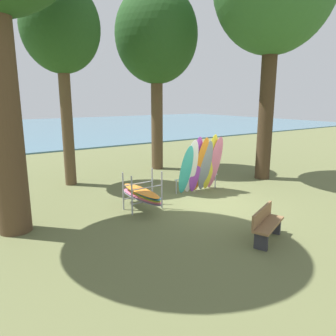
{
  "coord_description": "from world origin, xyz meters",
  "views": [
    {
      "loc": [
        -7.16,
        -7.9,
        3.56
      ],
      "look_at": [
        -0.89,
        1.33,
        1.1
      ],
      "focal_mm": 33.91,
      "sensor_mm": 36.0,
      "label": 1
    }
  ],
  "objects_px": {
    "tree_far_left_back": "(61,30)",
    "leaning_board_pile": "(201,165)",
    "park_bench": "(266,224)",
    "board_storage_rack": "(142,194)",
    "tree_mid_behind": "(156,37)"
  },
  "relations": [
    {
      "from": "tree_mid_behind",
      "to": "tree_far_left_back",
      "type": "relative_size",
      "value": 1.1
    },
    {
      "from": "tree_mid_behind",
      "to": "tree_far_left_back",
      "type": "bearing_deg",
      "value": -173.04
    },
    {
      "from": "board_storage_rack",
      "to": "leaning_board_pile",
      "type": "bearing_deg",
      "value": 8.47
    },
    {
      "from": "leaning_board_pile",
      "to": "board_storage_rack",
      "type": "relative_size",
      "value": 1.06
    },
    {
      "from": "board_storage_rack",
      "to": "tree_mid_behind",
      "type": "bearing_deg",
      "value": 53.13
    },
    {
      "from": "leaning_board_pile",
      "to": "park_bench",
      "type": "xyz_separation_m",
      "value": [
        -1.38,
        -4.23,
        -0.6
      ]
    },
    {
      "from": "tree_mid_behind",
      "to": "leaning_board_pile",
      "type": "bearing_deg",
      "value": -101.11
    },
    {
      "from": "tree_far_left_back",
      "to": "leaning_board_pile",
      "type": "xyz_separation_m",
      "value": [
        3.79,
        -3.97,
        -5.04
      ]
    },
    {
      "from": "leaning_board_pile",
      "to": "park_bench",
      "type": "bearing_deg",
      "value": -108.05
    },
    {
      "from": "leaning_board_pile",
      "to": "board_storage_rack",
      "type": "height_order",
      "value": "leaning_board_pile"
    },
    {
      "from": "board_storage_rack",
      "to": "park_bench",
      "type": "xyz_separation_m",
      "value": [
        1.45,
        -3.81,
        -0.07
      ]
    },
    {
      "from": "park_bench",
      "to": "tree_mid_behind",
      "type": "bearing_deg",
      "value": 75.48
    },
    {
      "from": "tree_far_left_back",
      "to": "board_storage_rack",
      "type": "bearing_deg",
      "value": -77.67
    },
    {
      "from": "tree_far_left_back",
      "to": "board_storage_rack",
      "type": "height_order",
      "value": "tree_far_left_back"
    },
    {
      "from": "tree_mid_behind",
      "to": "leaning_board_pile",
      "type": "xyz_separation_m",
      "value": [
        -0.89,
        -4.54,
        -5.35
      ]
    }
  ]
}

